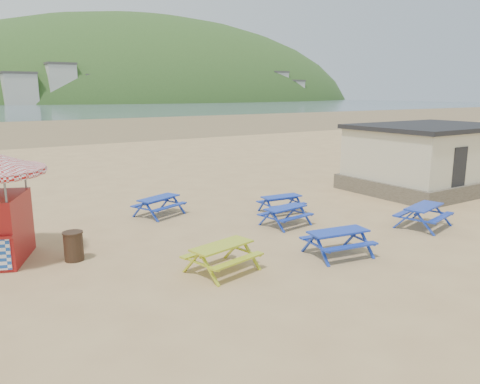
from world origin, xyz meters
TOP-DOWN VIEW (x-y plane):
  - ground at (0.00, 0.00)m, footprint 400.00×400.00m
  - wet_sand at (0.00, 55.00)m, footprint 400.00×400.00m
  - picnic_table_blue_a at (-2.63, 3.52)m, footprint 2.10×1.91m
  - picnic_table_blue_b at (1.61, 1.30)m, footprint 1.70×1.42m
  - picnic_table_blue_c at (8.13, 2.72)m, footprint 2.04×1.65m
  - picnic_table_blue_d at (0.60, -0.24)m, footprint 1.76×1.50m
  - picnic_table_blue_e at (-0.09, -3.54)m, footprint 1.98×1.70m
  - picnic_table_blue_f at (4.53, -3.08)m, footprint 2.15×1.89m
  - picnic_table_yellow at (-3.56, -2.76)m, footprint 2.02×1.76m
  - litter_bin at (-6.66, 0.24)m, footprint 0.57×0.57m
  - amenity_block at (10.50, 1.00)m, footprint 7.40×5.40m
  - headland_town at (90.00, 229.68)m, footprint 264.00×144.00m

SIDE VIEW (x-z plane):
  - headland_town at x=90.00m, z-range -63.91..44.09m
  - ground at x=0.00m, z-range 0.00..0.00m
  - wet_sand at x=0.00m, z-range 0.00..0.00m
  - picnic_table_blue_b at x=1.61m, z-range 0.00..0.66m
  - picnic_table_blue_d at x=0.60m, z-range 0.00..0.67m
  - picnic_table_blue_a at x=-2.63m, z-range 0.00..0.71m
  - picnic_table_yellow at x=-3.56m, z-range 0.00..0.74m
  - picnic_table_blue_e at x=-0.09m, z-range 0.00..0.75m
  - picnic_table_blue_f at x=4.53m, z-range 0.00..0.77m
  - picnic_table_blue_c at x=8.13m, z-range 0.00..0.84m
  - litter_bin at x=-6.66m, z-range 0.01..0.85m
  - amenity_block at x=10.50m, z-range -0.01..3.14m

